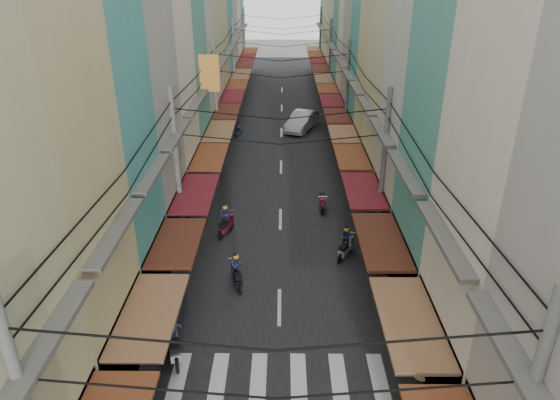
{
  "coord_description": "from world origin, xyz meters",
  "views": [
    {
      "loc": [
        0.13,
        -19.05,
        13.1
      ],
      "look_at": [
        -0.0,
        2.68,
        2.78
      ],
      "focal_mm": 32.0,
      "sensor_mm": 36.0,
      "label": 1
    }
  ],
  "objects_px": {
    "bicycle": "(438,323)",
    "traffic_sign": "(420,300)",
    "white_car": "(302,130)",
    "market_umbrella": "(459,277)"
  },
  "relations": [
    {
      "from": "bicycle",
      "to": "market_umbrella",
      "type": "distance_m",
      "value": 2.14
    },
    {
      "from": "white_car",
      "to": "traffic_sign",
      "type": "relative_size",
      "value": 1.84
    },
    {
      "from": "bicycle",
      "to": "traffic_sign",
      "type": "bearing_deg",
      "value": 153.73
    },
    {
      "from": "bicycle",
      "to": "traffic_sign",
      "type": "xyz_separation_m",
      "value": [
        -1.37,
        -1.44,
        2.23
      ]
    },
    {
      "from": "bicycle",
      "to": "market_umbrella",
      "type": "bearing_deg",
      "value": -49.6
    },
    {
      "from": "white_car",
      "to": "traffic_sign",
      "type": "height_order",
      "value": "traffic_sign"
    },
    {
      "from": "white_car",
      "to": "bicycle",
      "type": "relative_size",
      "value": 3.13
    },
    {
      "from": "white_car",
      "to": "traffic_sign",
      "type": "distance_m",
      "value": 27.57
    },
    {
      "from": "bicycle",
      "to": "market_umbrella",
      "type": "height_order",
      "value": "market_umbrella"
    },
    {
      "from": "white_car",
      "to": "market_umbrella",
      "type": "bearing_deg",
      "value": -57.11
    }
  ]
}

